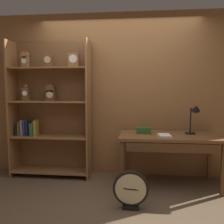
{
  "coord_description": "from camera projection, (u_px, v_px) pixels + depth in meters",
  "views": [
    {
      "loc": [
        0.29,
        -2.57,
        1.42
      ],
      "look_at": [
        -0.05,
        0.59,
        1.1
      ],
      "focal_mm": 38.23,
      "sensor_mm": 36.0,
      "label": 1
    }
  ],
  "objects": [
    {
      "name": "round_clock_large",
      "position": [
        131.0,
        189.0,
        2.79
      ],
      "size": [
        0.42,
        0.11,
        0.46
      ],
      "color": "black",
      "rests_on": "ground"
    },
    {
      "name": "back_wood_panel",
      "position": [
        119.0,
        95.0,
        3.86
      ],
      "size": [
        4.8,
        0.05,
        2.6
      ],
      "primitive_type": "cube",
      "color": "brown",
      "rests_on": "ground"
    },
    {
      "name": "desk_lamp",
      "position": [
        194.0,
        115.0,
        3.43
      ],
      "size": [
        0.2,
        0.2,
        0.46
      ],
      "color": "black",
      "rests_on": "workbench"
    },
    {
      "name": "workbench",
      "position": [
        169.0,
        141.0,
        3.41
      ],
      "size": [
        1.42,
        0.69,
        0.75
      ],
      "color": "brown",
      "rests_on": "ground"
    },
    {
      "name": "ground_plane",
      "position": [
        110.0,
        213.0,
        2.71
      ],
      "size": [
        10.0,
        10.0,
        0.0
      ],
      "primitive_type": "plane",
      "color": "brown"
    },
    {
      "name": "toolbox_small",
      "position": [
        144.0,
        130.0,
        3.51
      ],
      "size": [
        0.21,
        0.1,
        0.09
      ],
      "primitive_type": "cube",
      "color": "#2D5123",
      "rests_on": "workbench"
    },
    {
      "name": "bookshelf",
      "position": [
        49.0,
        110.0,
        3.81
      ],
      "size": [
        1.26,
        0.36,
        2.15
      ],
      "color": "brown",
      "rests_on": "ground"
    },
    {
      "name": "open_repair_manual",
      "position": [
        165.0,
        135.0,
        3.31
      ],
      "size": [
        0.18,
        0.24,
        0.02
      ],
      "primitive_type": "cube",
      "rotation": [
        0.0,
        0.0,
        0.11
      ],
      "color": "silver",
      "rests_on": "workbench"
    }
  ]
}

